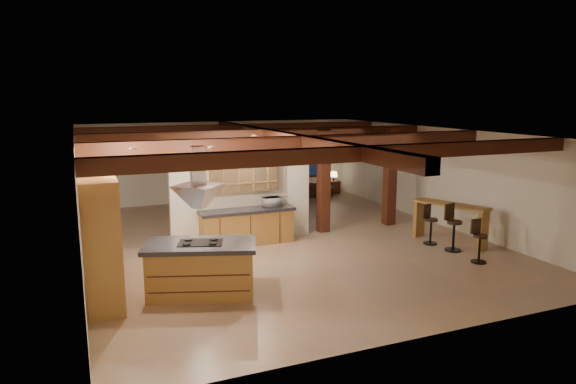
# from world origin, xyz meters

# --- Properties ---
(ground) EXTENTS (12.00, 12.00, 0.00)m
(ground) POSITION_xyz_m (0.00, 0.00, 0.00)
(ground) COLOR tan
(ground) RESTS_ON ground
(room_walls) EXTENTS (12.00, 12.00, 12.00)m
(room_walls) POSITION_xyz_m (0.00, 0.00, 1.78)
(room_walls) COLOR white
(room_walls) RESTS_ON ground
(ceiling_beams) EXTENTS (10.00, 12.00, 0.28)m
(ceiling_beams) POSITION_xyz_m (0.00, 0.00, 2.76)
(ceiling_beams) COLOR #3F1D0F
(ceiling_beams) RESTS_ON room_walls
(timber_posts) EXTENTS (2.50, 0.30, 2.90)m
(timber_posts) POSITION_xyz_m (2.50, 0.50, 1.76)
(timber_posts) COLOR #3F1D0F
(timber_posts) RESTS_ON ground
(partition_wall) EXTENTS (3.80, 0.18, 2.20)m
(partition_wall) POSITION_xyz_m (-1.00, 0.50, 1.10)
(partition_wall) COLOR white
(partition_wall) RESTS_ON ground
(pantry_cabinet) EXTENTS (0.67, 1.60, 2.40)m
(pantry_cabinet) POSITION_xyz_m (-4.67, -2.60, 1.20)
(pantry_cabinet) COLOR #A56F35
(pantry_cabinet) RESTS_ON ground
(back_counter) EXTENTS (2.50, 0.66, 0.94)m
(back_counter) POSITION_xyz_m (-1.00, 0.11, 0.48)
(back_counter) COLOR #A56F35
(back_counter) RESTS_ON ground
(upper_display_cabinet) EXTENTS (1.80, 0.36, 0.95)m
(upper_display_cabinet) POSITION_xyz_m (-1.00, 0.31, 1.85)
(upper_display_cabinet) COLOR #A56F35
(upper_display_cabinet) RESTS_ON partition_wall
(range_hood) EXTENTS (1.10, 1.10, 1.40)m
(range_hood) POSITION_xyz_m (-2.89, -2.85, 1.78)
(range_hood) COLOR silver
(range_hood) RESTS_ON room_walls
(back_windows) EXTENTS (2.70, 0.07, 1.70)m
(back_windows) POSITION_xyz_m (2.80, 5.93, 1.50)
(back_windows) COLOR #3F1D0F
(back_windows) RESTS_ON room_walls
(framed_art) EXTENTS (0.65, 0.05, 0.85)m
(framed_art) POSITION_xyz_m (-1.50, 5.94, 1.70)
(framed_art) COLOR #3F1D0F
(framed_art) RESTS_ON room_walls
(recessed_cans) EXTENTS (3.16, 2.46, 0.03)m
(recessed_cans) POSITION_xyz_m (-2.53, -1.93, 2.87)
(recessed_cans) COLOR silver
(recessed_cans) RESTS_ON room_walls
(kitchen_island) EXTENTS (2.37, 1.75, 1.06)m
(kitchen_island) POSITION_xyz_m (-2.89, -2.85, 0.53)
(kitchen_island) COLOR #A56F35
(kitchen_island) RESTS_ON ground
(dining_table) EXTENTS (1.86, 1.14, 0.63)m
(dining_table) POSITION_xyz_m (0.35, 3.07, 0.31)
(dining_table) COLOR #401B10
(dining_table) RESTS_ON ground
(sofa) EXTENTS (1.97, 1.16, 0.54)m
(sofa) POSITION_xyz_m (3.16, 5.44, 0.27)
(sofa) COLOR black
(sofa) RESTS_ON ground
(microwave) EXTENTS (0.48, 0.35, 0.25)m
(microwave) POSITION_xyz_m (-0.30, 0.11, 1.07)
(microwave) COLOR #B2B1B6
(microwave) RESTS_ON back_counter
(bar_counter) EXTENTS (1.24, 2.05, 1.06)m
(bar_counter) POSITION_xyz_m (3.96, -1.80, 0.71)
(bar_counter) COLOR #A56F35
(bar_counter) RESTS_ON ground
(side_table) EXTENTS (0.42, 0.42, 0.52)m
(side_table) POSITION_xyz_m (4.35, 5.54, 0.26)
(side_table) COLOR #3F1D0F
(side_table) RESTS_ON ground
(table_lamp) EXTENTS (0.30, 0.30, 0.36)m
(table_lamp) POSITION_xyz_m (4.35, 5.54, 0.77)
(table_lamp) COLOR black
(table_lamp) RESTS_ON side_table
(bar_stool_a) EXTENTS (0.35, 0.36, 1.01)m
(bar_stool_a) POSITION_xyz_m (3.50, -3.36, 0.51)
(bar_stool_a) COLOR black
(bar_stool_a) RESTS_ON ground
(bar_stool_b) EXTENTS (0.41, 0.43, 1.17)m
(bar_stool_b) POSITION_xyz_m (3.57, -2.37, 0.59)
(bar_stool_b) COLOR black
(bar_stool_b) RESTS_ON ground
(bar_stool_c) EXTENTS (0.37, 0.39, 1.03)m
(bar_stool_c) POSITION_xyz_m (3.43, -1.67, 0.52)
(bar_stool_c) COLOR black
(bar_stool_c) RESTS_ON ground
(dining_chairs) EXTENTS (2.42, 2.42, 1.33)m
(dining_chairs) POSITION_xyz_m (0.35, 3.07, 0.68)
(dining_chairs) COLOR #3F1D0F
(dining_chairs) RESTS_ON ground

